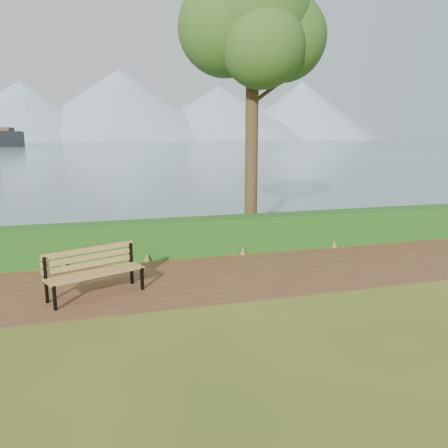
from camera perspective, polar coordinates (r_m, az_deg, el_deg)
name	(u,v)px	position (r m, az deg, el deg)	size (l,w,h in m)	color
ground	(205,283)	(10.12, -2.48, -7.66)	(140.00, 140.00, 0.00)	#3E5217
path	(202,278)	(10.39, -2.87, -7.11)	(40.00, 3.40, 0.01)	#4F271B
hedge	(184,237)	(12.43, -5.31, -1.69)	(32.00, 0.85, 1.00)	#154012
water	(101,142)	(269.34, -15.75, 10.25)	(700.00, 510.00, 0.00)	slate
mountains	(87,108)	(416.13, -17.44, 14.23)	(585.00, 190.00, 70.00)	#859BB2
bench	(94,269)	(9.59, -16.68, -5.60)	(2.07, 1.30, 1.01)	black
tree	(253,22)	(15.13, 3.77, 24.82)	(4.76, 4.02, 9.18)	#322214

